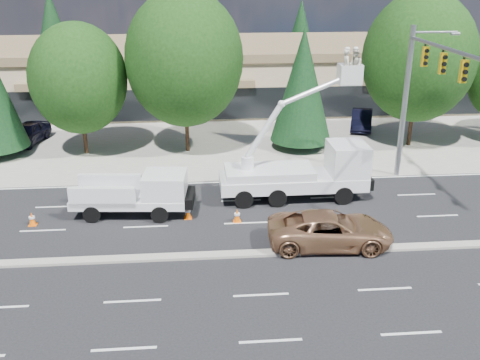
{
  "coord_description": "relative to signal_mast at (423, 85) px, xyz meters",
  "views": [
    {
      "loc": [
        -2.31,
        -20.92,
        11.98
      ],
      "look_at": [
        -0.3,
        3.08,
        2.4
      ],
      "focal_mm": 40.0,
      "sensor_mm": 36.0,
      "label": 1
    }
  ],
  "objects": [
    {
      "name": "signal_mast",
      "position": [
        0.0,
        0.0,
        0.0
      ],
      "size": [
        2.76,
        10.16,
        9.0
      ],
      "color": "gray",
      "rests_on": "ground"
    },
    {
      "name": "strip_mall",
      "position": [
        -10.03,
        22.93,
        -3.23
      ],
      "size": [
        50.4,
        15.4,
        5.5
      ],
      "color": "tan",
      "rests_on": "ground"
    },
    {
      "name": "tree_front_c",
      "position": [
        -20.03,
        7.96,
        -0.86
      ],
      "size": [
        6.39,
        6.39,
        8.87
      ],
      "color": "#332114",
      "rests_on": "ground"
    },
    {
      "name": "tree_front_d",
      "position": [
        -13.03,
        7.96,
        0.31
      ],
      "size": [
        7.83,
        7.83,
        10.87
      ],
      "color": "#332114",
      "rests_on": "ground"
    },
    {
      "name": "ground",
      "position": [
        -10.03,
        -7.04,
        -6.06
      ],
      "size": [
        140.0,
        140.0,
        0.0
      ],
      "primitive_type": "plane",
      "color": "black",
      "rests_on": "ground"
    },
    {
      "name": "traffic_cone_a",
      "position": [
        -20.68,
        -3.17,
        -5.72
      ],
      "size": [
        0.4,
        0.4,
        0.7
      ],
      "color": "#FC6307",
      "rests_on": "ground"
    },
    {
      "name": "tree_back_a",
      "position": [
        -28.03,
        34.96,
        -0.75
      ],
      "size": [
        5.02,
        5.02,
        9.9
      ],
      "color": "#332114",
      "rests_on": "ground"
    },
    {
      "name": "tree_back_c",
      "position": [
        -0.03,
        34.96,
        -1.39
      ],
      "size": [
        4.42,
        4.42,
        8.71
      ],
      "color": "#332114",
      "rests_on": "ground"
    },
    {
      "name": "tree_back_b",
      "position": [
        -14.03,
        34.96,
        0.27
      ],
      "size": [
        5.98,
        5.98,
        11.8
      ],
      "color": "#332114",
      "rests_on": "ground"
    },
    {
      "name": "concrete_apron",
      "position": [
        -10.03,
        12.96,
        -6.05
      ],
      "size": [
        140.0,
        22.0,
        0.01
      ],
      "primitive_type": "cube",
      "color": "gray",
      "rests_on": "ground"
    },
    {
      "name": "parked_car_east",
      "position": [
        0.76,
        12.38,
        -5.31
      ],
      "size": [
        2.89,
        4.78,
        1.49
      ],
      "primitive_type": "imported",
      "rotation": [
        0.0,
        0.0,
        -0.31
      ],
      "color": "black",
      "rests_on": "ground"
    },
    {
      "name": "traffic_cone_b",
      "position": [
        -12.94,
        -3.03,
        -5.72
      ],
      "size": [
        0.4,
        0.4,
        0.7
      ],
      "color": "#FC6307",
      "rests_on": "ground"
    },
    {
      "name": "bucket_truck",
      "position": [
        -6.34,
        -0.84,
        -4.25
      ],
      "size": [
        8.39,
        2.67,
        8.25
      ],
      "rotation": [
        0.0,
        0.0,
        0.01
      ],
      "color": "white",
      "rests_on": "ground"
    },
    {
      "name": "utility_pickup",
      "position": [
        -15.48,
        -2.28,
        -5.13
      ],
      "size": [
        6.02,
        2.7,
        2.25
      ],
      "rotation": [
        0.0,
        0.0,
        -0.08
      ],
      "color": "white",
      "rests_on": "ground"
    },
    {
      "name": "parked_car_west",
      "position": [
        -24.66,
        10.66,
        -5.28
      ],
      "size": [
        2.74,
        4.83,
        1.55
      ],
      "primitive_type": "imported",
      "rotation": [
        0.0,
        0.0,
        -0.21
      ],
      "color": "black",
      "rests_on": "ground"
    },
    {
      "name": "traffic_cone_c",
      "position": [
        -10.45,
        -3.65,
        -5.72
      ],
      "size": [
        0.4,
        0.4,
        0.7
      ],
      "color": "#FC6307",
      "rests_on": "ground"
    },
    {
      "name": "tree_back_d",
      "position": [
        11.97,
        34.96,
        -1.24
      ],
      "size": [
        4.56,
        4.56,
        8.98
      ],
      "color": "#332114",
      "rests_on": "ground"
    },
    {
      "name": "road_median",
      "position": [
        -10.03,
        -7.04,
        -6.0
      ],
      "size": [
        120.0,
        0.55,
        0.12
      ],
      "primitive_type": "cube",
      "color": "gray",
      "rests_on": "ground"
    },
    {
      "name": "tree_front_e",
      "position": [
        -5.03,
        7.96,
        -1.55
      ],
      "size": [
        4.26,
        4.26,
        8.4
      ],
      "color": "#332114",
      "rests_on": "ground"
    },
    {
      "name": "tree_front_f",
      "position": [
        2.97,
        7.96,
        0.19
      ],
      "size": [
        7.7,
        7.7,
        10.68
      ],
      "color": "#332114",
      "rests_on": "ground"
    },
    {
      "name": "minivan",
      "position": [
        -6.39,
        -6.44,
        -5.26
      ],
      "size": [
        5.88,
        2.99,
        1.59
      ],
      "primitive_type": "imported",
      "rotation": [
        0.0,
        0.0,
        1.51
      ],
      "color": "#A2724E",
      "rests_on": "ground"
    }
  ]
}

